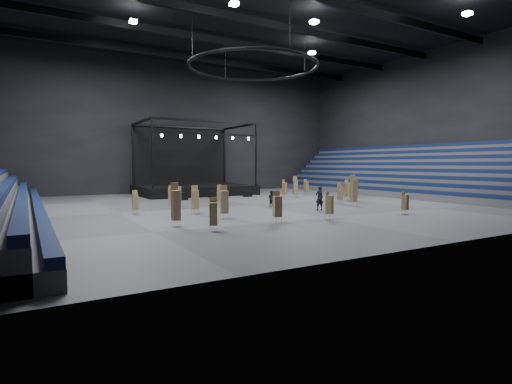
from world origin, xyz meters
TOP-DOWN VIEW (x-y plane):
  - floor at (0.00, 0.00)m, footprint 50.00×50.00m
  - ceiling at (0.00, 0.00)m, footprint 50.00×42.00m
  - wall_back at (0.00, 21.00)m, footprint 50.00×0.20m
  - wall_front at (0.00, -21.00)m, footprint 50.00×0.20m
  - wall_right at (25.00, 0.00)m, footprint 0.20×42.00m
  - bleachers_right at (22.94, 0.00)m, footprint 7.20×40.00m
  - stage at (0.00, 16.24)m, footprint 14.00×10.00m
  - truss_ring at (-0.00, 0.00)m, footprint 12.30×12.30m
  - roof_girders at (0.00, -0.00)m, footprint 49.00×30.35m
  - floodlights at (0.00, -4.00)m, footprint 28.60×16.60m
  - flight_case_left at (-4.15, 8.42)m, footprint 1.26×0.65m
  - flight_case_mid at (0.04, 9.31)m, footprint 1.28×0.78m
  - flight_case_right at (4.21, 8.76)m, footprint 1.17×0.79m
  - chair_stack_0 at (10.72, -2.39)m, footprint 0.64×0.64m
  - chair_stack_1 at (-9.45, -11.99)m, footprint 0.60×0.60m
  - chair_stack_2 at (-4.43, -11.04)m, footprint 0.61×0.61m
  - chair_stack_3 at (7.29, 5.44)m, footprint 0.52×0.52m
  - chair_stack_4 at (11.46, 6.78)m, footprint 0.52×0.52m
  - chair_stack_5 at (-7.45, -3.98)m, footprint 0.60×0.60m
  - chair_stack_6 at (-2.80, 1.47)m, footprint 0.47×0.47m
  - chair_stack_7 at (6.89, -11.99)m, footprint 0.50×0.50m
  - chair_stack_8 at (-6.84, 3.90)m, footprint 0.60×0.60m
  - chair_stack_9 at (-0.11, -11.21)m, footprint 0.59×0.59m
  - chair_stack_10 at (8.30, -2.93)m, footprint 0.53×0.53m
  - chair_stack_11 at (8.60, 5.09)m, footprint 0.62×0.62m
  - chair_stack_12 at (-10.73, -9.11)m, footprint 0.50×0.50m
  - chair_stack_13 at (-7.04, 1.32)m, footprint 0.60×0.60m
  - chair_stack_14 at (7.81, -5.34)m, footprint 0.62×0.62m
  - chair_stack_15 at (-11.45, -1.52)m, footprint 0.47×0.47m
  - chair_stack_16 at (11.22, -0.86)m, footprint 0.49×0.49m
  - chair_stack_17 at (-6.66, -7.58)m, footprint 0.64×0.64m
  - man_center at (2.85, -6.45)m, footprint 0.80×0.58m
  - crew_member at (0.70, -2.19)m, footprint 0.72×0.83m

SIDE VIEW (x-z plane):
  - floor at x=0.00m, z-range 0.00..0.00m
  - flight_case_right at x=4.21m, z-range 0.00..0.71m
  - flight_case_mid at x=0.04m, z-range 0.00..0.80m
  - flight_case_left at x=-4.15m, z-range 0.00..0.83m
  - crew_member at x=0.70m, z-range 0.00..1.47m
  - chair_stack_7 at x=6.89m, z-range 0.07..1.86m
  - chair_stack_15 at x=-11.45m, z-range 0.06..1.94m
  - chair_stack_8 at x=-6.84m, z-range 0.07..1.97m
  - man_center at x=2.85m, z-range 0.00..2.04m
  - chair_stack_6 at x=-2.80m, z-range 0.07..2.03m
  - chair_stack_9 at x=-0.11m, z-range 0.07..2.03m
  - chair_stack_1 at x=-9.45m, z-range 0.07..2.07m
  - chair_stack_4 at x=11.46m, z-range 0.07..2.10m
  - chair_stack_10 at x=8.30m, z-range 0.06..2.16m
  - chair_stack_3 at x=7.29m, z-range 0.05..2.17m
  - chair_stack_2 at x=-4.43m, z-range 0.08..2.21m
  - chair_stack_16 at x=11.22m, z-range 0.06..2.29m
  - chair_stack_13 at x=-7.04m, z-range 0.05..2.32m
  - chair_stack_5 at x=-7.45m, z-range 0.07..2.33m
  - chair_stack_17 at x=-6.66m, z-range 0.07..2.48m
  - chair_stack_11 at x=8.60m, z-range 0.04..2.55m
  - chair_stack_0 at x=10.72m, z-range 0.05..2.68m
  - chair_stack_12 at x=-10.73m, z-range 0.02..2.76m
  - stage at x=0.00m, z-range -3.15..6.05m
  - chair_stack_14 at x=7.81m, z-range 0.02..2.96m
  - bleachers_right at x=22.94m, z-range -1.47..4.93m
  - wall_back at x=0.00m, z-range 0.00..18.00m
  - wall_front at x=0.00m, z-range 0.00..18.00m
  - wall_right at x=25.00m, z-range 0.00..18.00m
  - truss_ring at x=0.00m, z-range 10.43..15.58m
  - floodlights at x=0.00m, z-range 16.48..16.73m
  - roof_girders at x=0.00m, z-range 16.85..17.55m
  - ceiling at x=0.00m, z-range 17.90..18.10m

